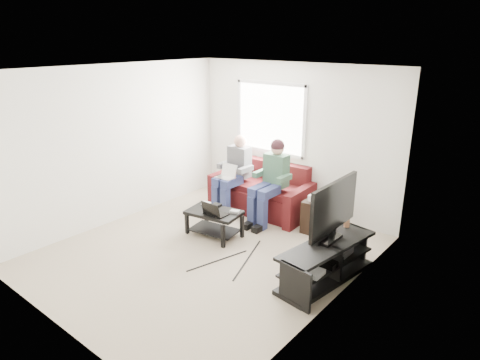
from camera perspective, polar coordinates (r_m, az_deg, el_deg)
name	(u,v)px	position (r m, az deg, el deg)	size (l,w,h in m)	color
floor	(207,252)	(6.37, -4.41, -9.53)	(4.50, 4.50, 0.00)	tan
ceiling	(202,69)	(5.63, -5.09, 14.48)	(4.50, 4.50, 0.00)	white
wall_back	(294,138)	(7.59, 7.17, 5.54)	(4.50, 4.50, 0.00)	silver
wall_front	(46,219)	(4.63, -24.46, -4.70)	(4.50, 4.50, 0.00)	silver
wall_left	(117,145)	(7.36, -16.06, 4.54)	(4.50, 4.50, 0.00)	silver
wall_right	(338,201)	(4.77, 12.87, -2.75)	(4.50, 4.50, 0.00)	silver
window	(270,118)	(7.79, 4.06, 8.23)	(1.48, 0.04, 1.28)	white
sofa	(262,193)	(7.71, 2.97, -1.76)	(1.85, 0.94, 0.85)	#4E1316
person_left	(234,170)	(7.57, -0.84, 1.28)	(0.40, 0.70, 1.35)	navy
person_right	(271,176)	(7.10, 4.20, 0.55)	(0.40, 0.71, 1.40)	navy
laptop_silver	(226,174)	(7.43, -1.89, 0.74)	(0.32, 0.22, 0.24)	silver
coffee_table	(214,218)	(6.73, -3.48, -5.02)	(0.90, 0.64, 0.41)	black
laptop_black	(216,207)	(6.51, -3.22, -3.65)	(0.34, 0.24, 0.24)	black
controller_a	(206,203)	(6.94, -4.53, -3.13)	(0.14, 0.09, 0.04)	silver
controller_b	(217,205)	(6.87, -3.10, -3.34)	(0.14, 0.09, 0.04)	black
controller_c	(235,212)	(6.60, -0.70, -4.25)	(0.14, 0.09, 0.04)	gray
tv_stand	(326,264)	(5.71, 11.41, -10.86)	(0.67, 1.59, 0.51)	black
tv	(334,208)	(5.47, 12.38, -3.65)	(0.12, 1.10, 0.81)	black
soundbar	(323,235)	(5.68, 11.04, -7.20)	(0.12, 0.50, 0.10)	black
drink_cup	(347,223)	(6.08, 14.05, -5.52)	(0.08, 0.08, 0.12)	#9B6643
console_white	(310,271)	(5.36, 9.38, -11.90)	(0.30, 0.22, 0.06)	silver
console_grey	(337,249)	(5.91, 12.87, -9.00)	(0.34, 0.26, 0.08)	gray
console_black	(325,260)	(5.63, 11.22, -10.39)	(0.38, 0.30, 0.07)	black
subwoofer	(317,242)	(6.13, 10.26, -8.09)	(0.24, 0.24, 0.55)	black
keyboard_floor	(311,271)	(5.93, 9.50, -11.94)	(0.14, 0.42, 0.02)	black
end_table	(316,216)	(6.94, 10.04, -4.72)	(0.36, 0.36, 0.63)	black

